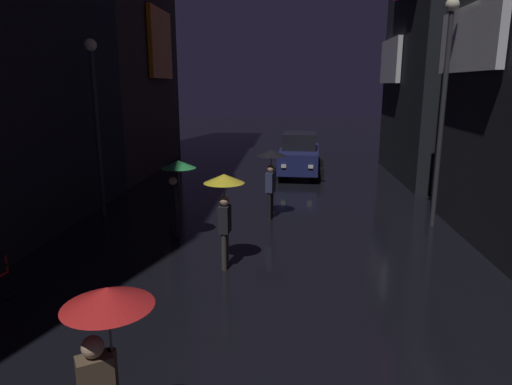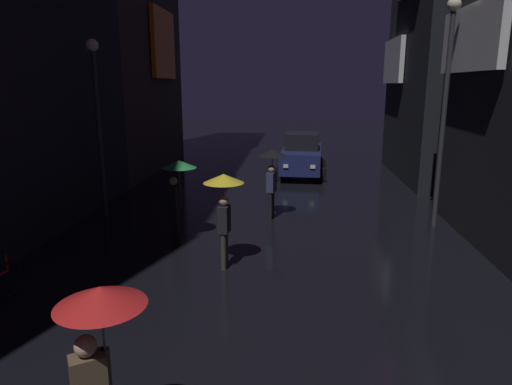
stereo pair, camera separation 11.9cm
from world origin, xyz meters
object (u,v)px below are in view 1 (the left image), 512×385
object	(u,v)px
pedestrian_foreground_right_black	(271,165)
streetlamp_left_far	(95,108)
pedestrian_foreground_left_green	(177,177)
pedestrian_midstreet_left_red	(104,332)
pedestrian_far_right_yellow	(224,195)
streetlamp_right_far	(444,91)
car_distant	(299,155)

from	to	relation	value
pedestrian_foreground_right_black	streetlamp_left_far	xyz separation A→B (m)	(-5.25, -0.16, 1.67)
pedestrian_foreground_left_green	pedestrian_midstreet_left_red	world-z (taller)	same
pedestrian_far_right_yellow	streetlamp_left_far	world-z (taller)	streetlamp_left_far
streetlamp_right_far	pedestrian_foreground_right_black	bearing A→B (deg)	174.65
pedestrian_foreground_left_green	streetlamp_right_far	world-z (taller)	streetlamp_right_far
pedestrian_midstreet_left_red	streetlamp_right_far	bearing A→B (deg)	57.03
pedestrian_far_right_yellow	pedestrian_foreground_left_green	distance (m)	2.35
streetlamp_right_far	pedestrian_midstreet_left_red	bearing A→B (deg)	-122.97
pedestrian_foreground_right_black	pedestrian_midstreet_left_red	distance (m)	9.75
pedestrian_foreground_left_green	streetlamp_left_far	size ratio (longest dim) A/B	0.40
pedestrian_far_right_yellow	streetlamp_left_far	size ratio (longest dim) A/B	0.40
pedestrian_far_right_yellow	pedestrian_midstreet_left_red	bearing A→B (deg)	-93.70
pedestrian_far_right_yellow	pedestrian_foreground_right_black	size ratio (longest dim) A/B	1.00
pedestrian_foreground_left_green	streetlamp_right_far	xyz separation A→B (m)	(7.11, 1.70, 2.17)
pedestrian_far_right_yellow	pedestrian_midstreet_left_red	distance (m)	5.73
pedestrian_midstreet_left_red	pedestrian_far_right_yellow	bearing A→B (deg)	86.30
pedestrian_far_right_yellow	pedestrian_foreground_right_black	distance (m)	4.05
pedestrian_far_right_yellow	streetlamp_right_far	world-z (taller)	streetlamp_right_far
pedestrian_far_right_yellow	pedestrian_foreground_left_green	size ratio (longest dim) A/B	1.00
pedestrian_foreground_right_black	pedestrian_midstreet_left_red	bearing A→B (deg)	-97.26
streetlamp_right_far	pedestrian_far_right_yellow	bearing A→B (deg)	-148.02
pedestrian_far_right_yellow	streetlamp_right_far	bearing A→B (deg)	31.98
pedestrian_foreground_right_black	car_distant	world-z (taller)	pedestrian_foreground_right_black
pedestrian_foreground_right_black	pedestrian_midstreet_left_red	size ratio (longest dim) A/B	1.00
pedestrian_foreground_right_black	pedestrian_midstreet_left_red	world-z (taller)	same
pedestrian_midstreet_left_red	streetlamp_right_far	xyz separation A→B (m)	(5.99, 9.23, 2.17)
car_distant	streetlamp_left_far	world-z (taller)	streetlamp_left_far
pedestrian_far_right_yellow	pedestrian_midstreet_left_red	world-z (taller)	same
car_distant	pedestrian_far_right_yellow	bearing A→B (deg)	-99.75
car_distant	pedestrian_foreground_left_green	bearing A→B (deg)	-110.41
pedestrian_foreground_left_green	streetlamp_right_far	bearing A→B (deg)	13.42
pedestrian_far_right_yellow	pedestrian_midstreet_left_red	xyz separation A→B (m)	(-0.37, -5.72, 0.00)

